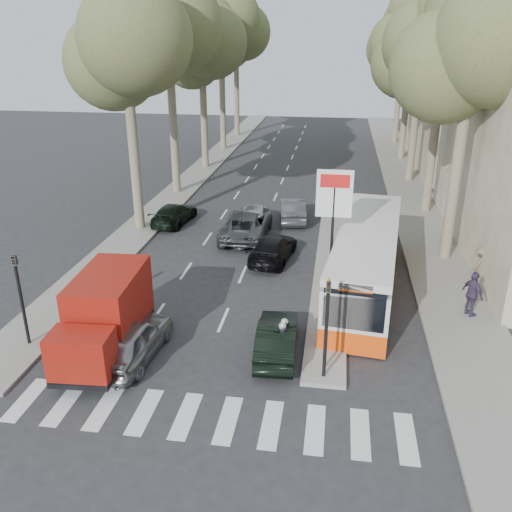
{
  "coord_description": "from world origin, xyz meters",
  "views": [
    {
      "loc": [
        3.3,
        -16.83,
        10.72
      ],
      "look_at": [
        -0.03,
        5.05,
        1.6
      ],
      "focal_mm": 38.0,
      "sensor_mm": 36.0,
      "label": 1
    }
  ],
  "objects_px": {
    "silver_hatchback": "(132,340)",
    "city_bus": "(366,259)",
    "red_truck": "(106,315)",
    "dark_hatchback": "(277,338)",
    "motorcycle": "(283,343)"
  },
  "relations": [
    {
      "from": "silver_hatchback",
      "to": "red_truck",
      "type": "xyz_separation_m",
      "value": [
        -1.0,
        0.28,
        0.78
      ]
    },
    {
      "from": "red_truck",
      "to": "city_bus",
      "type": "xyz_separation_m",
      "value": [
        9.29,
        6.48,
        0.04
      ]
    },
    {
      "from": "dark_hatchback",
      "to": "city_bus",
      "type": "xyz_separation_m",
      "value": [
        3.28,
        5.69,
        0.91
      ]
    },
    {
      "from": "silver_hatchback",
      "to": "city_bus",
      "type": "xyz_separation_m",
      "value": [
        8.3,
        6.77,
        0.82
      ]
    },
    {
      "from": "dark_hatchback",
      "to": "motorcycle",
      "type": "distance_m",
      "value": 0.57
    },
    {
      "from": "dark_hatchback",
      "to": "motorcycle",
      "type": "height_order",
      "value": "motorcycle"
    },
    {
      "from": "silver_hatchback",
      "to": "red_truck",
      "type": "distance_m",
      "value": 1.3
    },
    {
      "from": "red_truck",
      "to": "silver_hatchback",
      "type": "bearing_deg",
      "value": -18.97
    },
    {
      "from": "dark_hatchback",
      "to": "city_bus",
      "type": "height_order",
      "value": "city_bus"
    },
    {
      "from": "silver_hatchback",
      "to": "motorcycle",
      "type": "distance_m",
      "value": 5.32
    },
    {
      "from": "city_bus",
      "to": "motorcycle",
      "type": "relative_size",
      "value": 5.81
    },
    {
      "from": "city_bus",
      "to": "motorcycle",
      "type": "height_order",
      "value": "city_bus"
    },
    {
      "from": "silver_hatchback",
      "to": "dark_hatchback",
      "type": "xyz_separation_m",
      "value": [
        5.02,
        1.08,
        -0.08
      ]
    },
    {
      "from": "red_truck",
      "to": "motorcycle",
      "type": "bearing_deg",
      "value": -0.38
    },
    {
      "from": "silver_hatchback",
      "to": "city_bus",
      "type": "relative_size",
      "value": 0.38
    }
  ]
}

